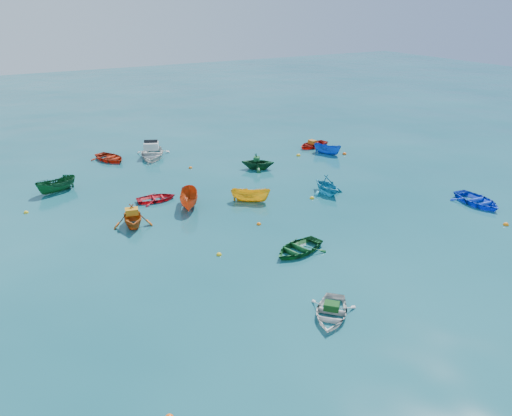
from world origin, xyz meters
TOP-DOWN VIEW (x-y plane):
  - ground at (0.00, 0.00)m, footprint 160.00×160.00m
  - dinghy_white_near at (-2.58, -6.26)m, footprint 3.44×3.45m
  - dinghy_blue_se at (13.70, -0.77)m, footprint 2.82×3.70m
  - dinghy_orange_w at (-7.36, 7.09)m, footprint 2.93×3.21m
  - sampan_yellow_mid at (0.69, 6.99)m, footprint 2.75×2.43m
  - dinghy_green_e at (-0.53, -0.63)m, footprint 3.60×2.96m
  - dinghy_cyan_se at (6.13, 5.75)m, footprint 2.34×2.71m
  - dinghy_red_nw at (-4.81, 10.27)m, footprint 2.84×2.17m
  - sampan_orange_n at (-3.25, 8.18)m, footprint 2.34×3.32m
  - dinghy_green_n at (4.53, 12.80)m, footprint 3.43×3.33m
  - dinghy_red_ne at (12.10, 15.89)m, footprint 3.50×2.78m
  - sampan_blue_far at (11.92, 13.47)m, footprint 2.07×2.72m
  - dinghy_red_far at (-5.28, 20.85)m, footprint 3.36×3.92m
  - sampan_green_far at (-10.42, 15.26)m, footprint 3.14×1.97m
  - motorboat_white at (-1.88, 20.03)m, footprint 4.31×4.92m
  - tarp_green_a at (-2.51, -6.18)m, footprint 0.81×0.81m
  - tarp_orange_a at (-7.35, 7.14)m, footprint 0.87×0.73m
  - tarp_green_b at (4.44, 12.86)m, footprint 0.74×0.78m
  - tarp_orange_b at (12.00, 15.87)m, footprint 0.62×0.75m
  - buoy_ye_a at (-4.43, 1.14)m, footprint 0.30×0.30m
  - buoy_or_b at (12.40, -3.90)m, footprint 0.35×0.35m
  - buoy_or_c at (-0.65, 3.49)m, footprint 0.29×0.29m
  - buoy_ye_c at (4.63, 5.40)m, footprint 0.32×0.32m
  - buoy_or_d at (13.15, 12.59)m, footprint 0.38×0.38m
  - buoy_ye_d at (-12.81, 12.31)m, footprint 0.30×0.30m
  - buoy_or_e at (-0.15, 15.61)m, footprint 0.30×0.30m
  - buoy_ye_e at (9.36, 14.18)m, footprint 0.37×0.37m

SIDE VIEW (x-z plane):
  - ground at x=0.00m, z-range 0.00..0.00m
  - dinghy_white_near at x=-2.58m, z-range -0.29..0.29m
  - dinghy_blue_se at x=13.70m, z-range -0.36..0.36m
  - dinghy_orange_w at x=-7.36m, z-range -0.72..0.72m
  - sampan_yellow_mid at x=0.69m, z-range -0.52..0.52m
  - dinghy_green_e at x=-0.53m, z-range -0.33..0.33m
  - dinghy_cyan_se at x=6.13m, z-range -0.71..0.71m
  - dinghy_red_nw at x=-4.81m, z-range -0.27..0.27m
  - sampan_orange_n at x=-3.25m, z-range -0.60..0.60m
  - dinghy_green_n at x=4.53m, z-range -0.69..0.69m
  - dinghy_red_ne at x=12.10m, z-range -0.33..0.33m
  - sampan_blue_far at x=11.92m, z-range -0.50..0.50m
  - dinghy_red_far at x=-5.28m, z-range -0.34..0.34m
  - sampan_green_far at x=-10.42m, z-range -0.57..0.57m
  - motorboat_white at x=-1.88m, z-range -0.73..0.73m
  - buoy_ye_a at x=-4.43m, z-range -0.15..0.15m
  - buoy_or_b at x=12.40m, z-range -0.17..0.17m
  - buoy_or_c at x=-0.65m, z-range -0.15..0.15m
  - buoy_ye_c at x=4.63m, z-range -0.16..0.16m
  - buoy_or_d at x=13.15m, z-range -0.19..0.19m
  - buoy_ye_d at x=-12.81m, z-range -0.15..0.15m
  - buoy_or_e at x=-0.15m, z-range -0.15..0.15m
  - buoy_ye_e at x=9.36m, z-range -0.19..0.19m
  - tarp_green_a at x=-2.51m, z-range 0.29..0.61m
  - tarp_orange_b at x=12.00m, z-range 0.33..0.65m
  - tarp_green_b at x=4.44m, z-range 0.69..0.99m
  - tarp_orange_a at x=-7.35m, z-range 0.72..1.09m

